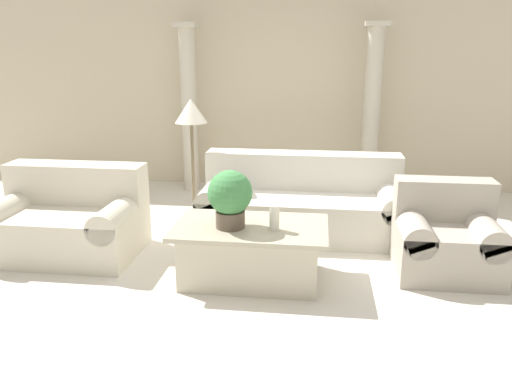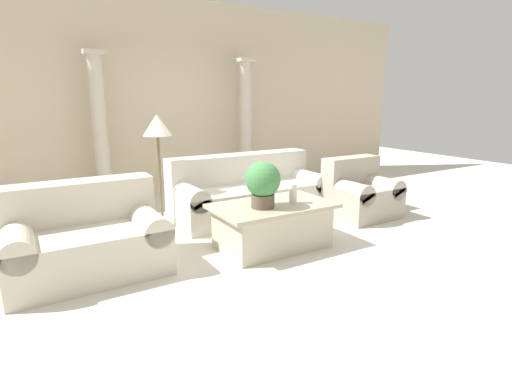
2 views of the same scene
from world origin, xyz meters
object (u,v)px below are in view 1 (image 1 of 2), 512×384
coffee_table (251,252)px  potted_plant (230,196)px  floor_lamp (191,120)px  sofa_long (301,203)px  loveseat (68,219)px  armchair (446,236)px

coffee_table → potted_plant: bearing=-159.7°
floor_lamp → sofa_long: bearing=-4.5°
loveseat → potted_plant: (1.69, -0.44, 0.42)m
armchair → loveseat: bearing=179.9°
coffee_table → sofa_long: bearing=72.2°
sofa_long → coffee_table: sofa_long is taller
armchair → floor_lamp: bearing=159.9°
sofa_long → potted_plant: (-0.55, -1.27, 0.43)m
sofa_long → floor_lamp: (-1.21, 0.10, 0.87)m
sofa_long → armchair: (1.32, -0.83, -0.00)m
sofa_long → coffee_table: (-0.39, -1.21, -0.08)m
loveseat → coffee_table: size_ratio=1.06×
sofa_long → potted_plant: potted_plant is taller
potted_plant → floor_lamp: size_ratio=0.34×
loveseat → coffee_table: loveseat is taller
loveseat → armchair: 3.56m
sofa_long → armchair: size_ratio=2.45×
coffee_table → potted_plant: size_ratio=2.66×
loveseat → armchair: size_ratio=1.59×
sofa_long → floor_lamp: 1.49m
floor_lamp → armchair: (2.53, -0.93, -0.87)m
coffee_table → armchair: bearing=12.3°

